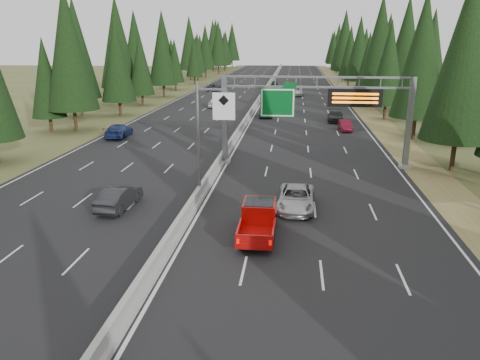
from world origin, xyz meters
TOP-DOWN VIEW (x-y plane):
  - road at (0.00, 80.00)m, footprint 32.00×260.00m
  - shoulder_right at (17.80, 80.00)m, footprint 3.60×260.00m
  - shoulder_left at (-17.80, 80.00)m, footprint 3.60×260.00m
  - median_barrier at (0.00, 80.00)m, footprint 0.70×260.00m
  - sign_gantry at (8.92, 34.88)m, footprint 16.75×0.98m
  - hov_sign_pole at (0.58, 24.97)m, footprint 2.80×0.50m
  - tree_row_right at (22.02, 70.51)m, footprint 12.38×242.66m
  - tree_row_left at (-22.05, 82.06)m, footprint 11.92×242.92m
  - silver_minivan at (6.76, 23.58)m, footprint 2.56×5.25m
  - red_pickup at (4.62, 19.17)m, footprint 1.96×5.49m
  - car_ahead_green at (2.33, 62.12)m, footprint 2.21×4.79m
  - car_ahead_dkred at (12.74, 52.35)m, footprint 1.56×3.98m
  - car_ahead_dkgrey at (12.09, 59.24)m, footprint 2.37×5.18m
  - car_ahead_white at (6.58, 90.62)m, footprint 2.90×5.92m
  - car_ahead_far at (1.50, 110.18)m, footprint 1.65×3.87m
  - car_onc_near at (-4.88, 22.29)m, footprint 1.91×4.60m
  - car_onc_blue at (-13.50, 45.19)m, footprint 2.38×5.35m
  - car_onc_white at (-6.56, 71.30)m, footprint 2.20×4.64m
  - car_onc_far at (-11.50, 98.58)m, footprint 2.72×5.61m

SIDE VIEW (x-z plane):
  - shoulder_right at x=17.80m, z-range 0.00..0.06m
  - shoulder_left at x=-17.80m, z-range 0.00..0.06m
  - road at x=0.00m, z-range 0.00..0.08m
  - median_barrier at x=0.00m, z-range -0.01..0.84m
  - car_ahead_dkred at x=12.74m, z-range 0.08..1.37m
  - car_ahead_far at x=1.50m, z-range 0.08..1.38m
  - silver_minivan at x=6.76m, z-range 0.08..1.52m
  - car_ahead_dkgrey at x=12.09m, z-range 0.08..1.55m
  - car_onc_near at x=-4.88m, z-range 0.08..1.56m
  - car_onc_blue at x=-13.50m, z-range 0.08..1.61m
  - car_onc_white at x=-6.56m, z-range 0.08..1.61m
  - car_onc_far at x=-11.50m, z-range 0.08..1.62m
  - car_ahead_green at x=2.33m, z-range 0.08..1.67m
  - car_ahead_white at x=6.58m, z-range 0.08..1.70m
  - red_pickup at x=4.62m, z-range 0.18..1.96m
  - hov_sign_pole at x=0.58m, z-range 0.72..8.72m
  - sign_gantry at x=8.92m, z-range 1.37..9.17m
  - tree_row_left at x=-22.05m, z-range -0.22..18.45m
  - tree_row_right at x=22.02m, z-range -0.18..18.82m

